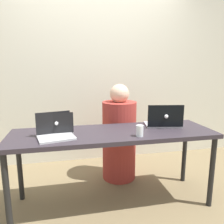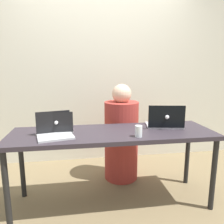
% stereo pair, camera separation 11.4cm
% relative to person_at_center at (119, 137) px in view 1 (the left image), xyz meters
% --- Properties ---
extents(ground_plane, '(12.00, 12.00, 0.00)m').
position_rel_person_at_center_xyz_m(ground_plane, '(-0.18, -0.51, -0.52)').
color(ground_plane, '#776647').
extents(back_wall, '(5.05, 0.10, 2.44)m').
position_rel_person_at_center_xyz_m(back_wall, '(-0.18, 0.69, 0.70)').
color(back_wall, beige).
rests_on(back_wall, ground).
extents(desk, '(1.94, 0.60, 0.75)m').
position_rel_person_at_center_xyz_m(desk, '(-0.18, -0.51, 0.16)').
color(desk, '#2F2830').
rests_on(desk, ground).
extents(person_at_center, '(0.45, 0.45, 1.16)m').
position_rel_person_at_center_xyz_m(person_at_center, '(0.00, 0.00, 0.00)').
color(person_at_center, '#A0322B').
rests_on(person_at_center, ground).
extents(laptop_back_left, '(0.31, 0.24, 0.21)m').
position_rel_person_at_center_xyz_m(laptop_back_left, '(-0.71, -0.44, 0.28)').
color(laptop_back_left, silver).
rests_on(laptop_back_left, desk).
extents(laptop_back_right, '(0.40, 0.31, 0.24)m').
position_rel_person_at_center_xyz_m(laptop_back_right, '(0.37, -0.43, 0.28)').
color(laptop_back_right, '#B1B2BC').
rests_on(laptop_back_right, desk).
extents(laptop_front_left, '(0.34, 0.29, 0.22)m').
position_rel_person_at_center_xyz_m(laptop_front_left, '(-0.72, -0.58, 0.28)').
color(laptop_front_left, silver).
rests_on(laptop_front_left, desk).
extents(water_glass_right, '(0.06, 0.06, 0.10)m').
position_rel_person_at_center_xyz_m(water_glass_right, '(0.02, -0.70, 0.27)').
color(water_glass_right, white).
rests_on(water_glass_right, desk).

